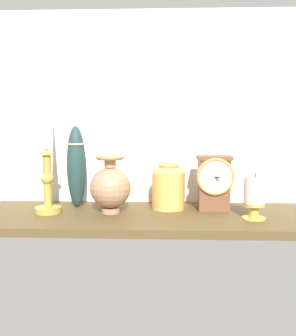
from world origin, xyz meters
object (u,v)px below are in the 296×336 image
Objects in this scene: brass_vase_jar at (168,185)px; candlestick_tall_left at (47,169)px; pillar_candle_front at (255,196)px; brass_vase_bulbous at (110,186)px; mantel_clock at (214,182)px; tall_ceramic_vase at (76,166)px.

candlestick_tall_left is at bearing -168.96° from brass_vase_jar.
pillar_candle_front is (61.44, -4.96, -6.80)cm from candlestick_tall_left.
brass_vase_bulbous is 1.35× the size of pillar_candle_front.
tall_ceramic_vase is at bearing 175.48° from mantel_clock.
candlestick_tall_left is 11.35cm from tall_ceramic_vase.
candlestick_tall_left is 62.01cm from pillar_candle_front.
tall_ceramic_vase is (-44.25, 3.50, 4.28)cm from mantel_clock.
brass_vase_jar reaches higher than pillar_candle_front.
tall_ceramic_vase is (-12.25, 8.24, 5.08)cm from brass_vase_bulbous.
tall_ceramic_vase is (-54.48, 13.92, 6.65)cm from pillar_candle_front.
mantel_clock is 0.65× the size of tall_ceramic_vase.
candlestick_tall_left is at bearing -173.91° from mantel_clock.
tall_ceramic_vase reaches higher than pillar_candle_front.
mantel_clock reaches higher than pillar_candle_front.
brass_vase_bulbous reaches higher than mantel_clock.
mantel_clock is at bearing -7.05° from brass_vase_jar.
mantel_clock is 14.79cm from pillar_candle_front.
pillar_candle_front is at bearing -4.61° from candlestick_tall_left.
tall_ceramic_vase reaches higher than brass_vase_bulbous.
candlestick_tall_left is 2.32× the size of brass_vase_bulbous.
tall_ceramic_vase is (6.96, 8.96, -0.15)cm from candlestick_tall_left.
candlestick_tall_left reaches higher than tall_ceramic_vase.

